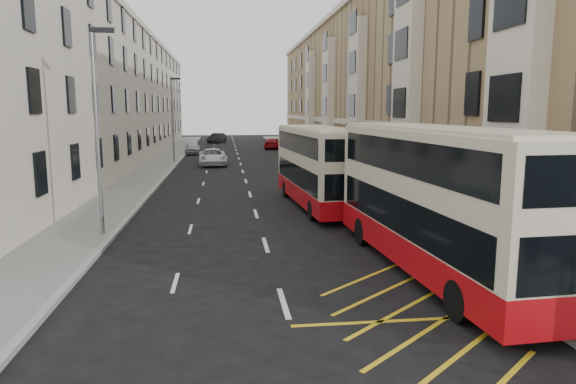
{
  "coord_description": "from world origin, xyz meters",
  "views": [
    {
      "loc": [
        -1.47,
        -8.84,
        5.03
      ],
      "look_at": [
        0.69,
        8.64,
        2.23
      ],
      "focal_mm": 32.0,
      "sensor_mm": 36.0,
      "label": 1
    }
  ],
  "objects": [
    {
      "name": "ground",
      "position": [
        0.0,
        0.0,
        0.0
      ],
      "size": [
        200.0,
        200.0,
        0.0
      ],
      "primitive_type": "plane",
      "color": "black",
      "rests_on": "ground"
    },
    {
      "name": "pavement_right",
      "position": [
        8.0,
        30.0,
        0.07
      ],
      "size": [
        4.0,
        120.0,
        0.15
      ],
      "primitive_type": "cube",
      "color": "slate",
      "rests_on": "ground"
    },
    {
      "name": "pavement_left",
      "position": [
        -7.5,
        30.0,
        0.07
      ],
      "size": [
        3.0,
        120.0,
        0.15
      ],
      "primitive_type": "cube",
      "color": "slate",
      "rests_on": "ground"
    },
    {
      "name": "kerb_right",
      "position": [
        6.0,
        30.0,
        0.07
      ],
      "size": [
        0.25,
        120.0,
        0.15
      ],
      "primitive_type": "cube",
      "color": "#969792",
      "rests_on": "ground"
    },
    {
      "name": "kerb_left",
      "position": [
        -6.0,
        30.0,
        0.07
      ],
      "size": [
        0.25,
        120.0,
        0.15
      ],
      "primitive_type": "cube",
      "color": "#969792",
      "rests_on": "ground"
    },
    {
      "name": "road_markings",
      "position": [
        0.0,
        45.0,
        0.01
      ],
      "size": [
        10.0,
        110.0,
        0.01
      ],
      "primitive_type": null,
      "color": "silver",
      "rests_on": "ground"
    },
    {
      "name": "terrace_right",
      "position": [
        14.88,
        45.38,
        7.52
      ],
      "size": [
        10.75,
        79.0,
        15.25
      ],
      "color": "#9F835C",
      "rests_on": "ground"
    },
    {
      "name": "terrace_left",
      "position": [
        -13.43,
        45.5,
        6.52
      ],
      "size": [
        9.18,
        79.0,
        13.25
      ],
      "color": "beige",
      "rests_on": "ground"
    },
    {
      "name": "guard_railing",
      "position": [
        6.25,
        5.75,
        0.86
      ],
      "size": [
        0.06,
        6.56,
        1.01
      ],
      "color": "red",
      "rests_on": "pavement_right"
    },
    {
      "name": "street_lamp_near",
      "position": [
        -6.35,
        12.0,
        4.64
      ],
      "size": [
        0.93,
        0.18,
        8.0
      ],
      "color": "slate",
      "rests_on": "pavement_left"
    },
    {
      "name": "street_lamp_far",
      "position": [
        -6.35,
        42.0,
        4.64
      ],
      "size": [
        0.93,
        0.18,
        8.0
      ],
      "color": "slate",
      "rests_on": "pavement_left"
    },
    {
      "name": "double_decker_front",
      "position": [
        5.0,
        6.0,
        2.32
      ],
      "size": [
        3.24,
        11.53,
        4.55
      ],
      "rotation": [
        0.0,
        0.0,
        0.06
      ],
      "color": "beige",
      "rests_on": "ground"
    },
    {
      "name": "double_decker_rear",
      "position": [
        3.36,
        17.52,
        2.13
      ],
      "size": [
        3.08,
        10.63,
        4.19
      ],
      "rotation": [
        0.0,
        0.0,
        0.06
      ],
      "color": "beige",
      "rests_on": "ground"
    },
    {
      "name": "pedestrian_far",
      "position": [
        7.63,
        7.1,
        0.95
      ],
      "size": [
        0.98,
        0.88,
        1.59
      ],
      "primitive_type": "imported",
      "rotation": [
        0.0,
        0.0,
        2.49
      ],
      "color": "black",
      "rests_on": "pavement_right"
    },
    {
      "name": "white_van",
      "position": [
        -2.6,
        39.39,
        0.76
      ],
      "size": [
        2.84,
        5.64,
        1.53
      ],
      "primitive_type": "imported",
      "rotation": [
        0.0,
        0.0,
        0.06
      ],
      "color": "white",
      "rests_on": "ground"
    },
    {
      "name": "car_silver",
      "position": [
        -5.2,
        52.31,
        0.73
      ],
      "size": [
        1.83,
        4.31,
        1.45
      ],
      "primitive_type": "imported",
      "rotation": [
        0.0,
        0.0,
        0.03
      ],
      "color": "#B0B2B9",
      "rests_on": "ground"
    },
    {
      "name": "car_dark",
      "position": [
        -2.63,
        72.89,
        0.77
      ],
      "size": [
        3.16,
        4.97,
        1.55
      ],
      "primitive_type": "imported",
      "rotation": [
        0.0,
        0.0,
        -0.35
      ],
      "color": "black",
      "rests_on": "ground"
    },
    {
      "name": "car_red",
      "position": [
        4.95,
        59.38,
        0.7
      ],
      "size": [
        2.98,
        5.12,
        1.39
      ],
      "primitive_type": "imported",
      "rotation": [
        0.0,
        0.0,
        2.92
      ],
      "color": "#9E0B10",
      "rests_on": "ground"
    }
  ]
}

